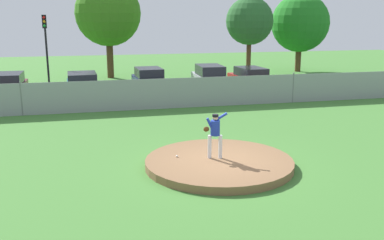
{
  "coord_description": "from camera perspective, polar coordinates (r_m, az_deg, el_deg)",
  "views": [
    {
      "loc": [
        -4.23,
        -13.64,
        5.04
      ],
      "look_at": [
        -0.57,
        1.63,
        1.3
      ],
      "focal_mm": 40.85,
      "sensor_mm": 36.0,
      "label": 1
    }
  ],
  "objects": [
    {
      "name": "parked_car_burgundy",
      "position": [
        28.99,
        -22.77,
        3.93
      ],
      "size": [
        1.82,
        4.46,
        1.68
      ],
      "color": "maroon",
      "rests_on": "ground_plane"
    },
    {
      "name": "pitcher_youth",
      "position": [
        14.9,
        3.0,
        -1.46
      ],
      "size": [
        0.83,
        0.32,
        1.62
      ],
      "color": "silver",
      "rests_on": "pitchers_mound"
    },
    {
      "name": "parked_car_silver",
      "position": [
        30.02,
        2.36,
        5.37
      ],
      "size": [
        1.93,
        4.64,
        1.8
      ],
      "color": "#B7BABF",
      "rests_on": "ground_plane"
    },
    {
      "name": "pitchers_mound",
      "position": [
        15.1,
        3.55,
        -5.6
      ],
      "size": [
        5.08,
        5.08,
        0.26
      ],
      "primitive_type": "cylinder",
      "color": "brown",
      "rests_on": "ground_plane"
    },
    {
      "name": "traffic_cone_orange",
      "position": [
        30.27,
        -2.74,
        4.29
      ],
      "size": [
        0.4,
        0.4,
        0.55
      ],
      "color": "orange",
      "rests_on": "asphalt_strip"
    },
    {
      "name": "ground_plane",
      "position": [
        20.71,
        -1.3,
        -0.7
      ],
      "size": [
        80.0,
        80.0,
        0.0
      ],
      "primitive_type": "plane",
      "color": "#427A33"
    },
    {
      "name": "parked_car_teal",
      "position": [
        28.37,
        -14.1,
        4.34
      ],
      "size": [
        2.06,
        4.41,
        1.6
      ],
      "color": "#146066",
      "rests_on": "ground_plane"
    },
    {
      "name": "tree_slender_far",
      "position": [
        37.27,
        -10.89,
        13.51
      ],
      "size": [
        5.36,
        5.36,
        7.97
      ],
      "color": "#4C331E",
      "rests_on": "ground_plane"
    },
    {
      "name": "parked_car_navy",
      "position": [
        29.17,
        -5.62,
        5.0
      ],
      "size": [
        1.94,
        4.13,
        1.73
      ],
      "color": "#161E4C",
      "rests_on": "ground_plane"
    },
    {
      "name": "chainlink_fence",
      "position": [
        24.38,
        -3.3,
        3.47
      ],
      "size": [
        38.28,
        0.07,
        1.8
      ],
      "color": "gray",
      "rests_on": "ground_plane"
    },
    {
      "name": "traffic_light_near",
      "position": [
        32.02,
        -18.56,
        9.95
      ],
      "size": [
        0.28,
        0.46,
        5.14
      ],
      "color": "black",
      "rests_on": "ground_plane"
    },
    {
      "name": "baseball",
      "position": [
        15.24,
        -1.98,
        -4.74
      ],
      "size": [
        0.07,
        0.07,
        0.07
      ],
      "primitive_type": "sphere",
      "color": "white",
      "rests_on": "pitchers_mound"
    },
    {
      "name": "tree_broad_left",
      "position": [
        37.08,
        7.53,
        12.66
      ],
      "size": [
        3.9,
        3.9,
        6.61
      ],
      "color": "#4C331E",
      "rests_on": "ground_plane"
    },
    {
      "name": "parked_car_red",
      "position": [
        30.98,
        7.67,
        5.32
      ],
      "size": [
        2.03,
        4.57,
        1.57
      ],
      "color": "#A81919",
      "rests_on": "ground_plane"
    },
    {
      "name": "asphalt_strip",
      "position": [
        28.9,
        -4.87,
        3.3
      ],
      "size": [
        44.0,
        7.0,
        0.01
      ],
      "primitive_type": "cube",
      "color": "#2B2B2D",
      "rests_on": "ground_plane"
    },
    {
      "name": "tree_leaning_west",
      "position": [
        42.07,
        13.93,
        12.17
      ],
      "size": [
        5.27,
        5.27,
        7.08
      ],
      "color": "#4C331E",
      "rests_on": "ground_plane"
    }
  ]
}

